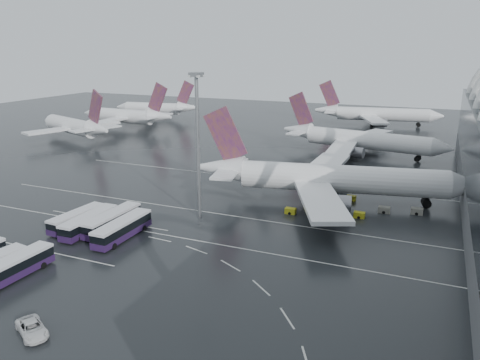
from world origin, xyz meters
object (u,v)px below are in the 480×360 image
at_px(gse_cart_belly_c, 290,211).
at_px(gse_cart_belly_d, 417,211).
at_px(airliner_gate_b, 359,140).
at_px(bus_row_near_a, 77,219).
at_px(van_curve_a, 32,328).
at_px(jet_remote_west, 75,127).
at_px(gse_cart_belly_b, 384,210).
at_px(bus_row_near_b, 89,222).
at_px(bus_row_near_c, 112,220).
at_px(jet_remote_far, 158,108).
at_px(bus_row_near_d, 122,228).
at_px(floodlight_mast, 198,129).
at_px(bus_row_far_c, 13,268).
at_px(airliner_gate_c, 375,115).
at_px(airliner_main, 328,179).
at_px(gse_cart_belly_a, 359,215).
at_px(jet_remote_mid, 128,116).
at_px(gse_cart_belly_e, 351,198).

height_order(gse_cart_belly_c, gse_cart_belly_d, gse_cart_belly_d).
xyz_separation_m(airliner_gate_b, bus_row_near_a, (-39.07, -83.94, -3.03)).
distance_m(airliner_gate_b, van_curve_a, 115.29).
distance_m(jet_remote_west, gse_cart_belly_b, 118.84).
distance_m(bus_row_near_a, bus_row_near_b, 3.87).
bearing_deg(airliner_gate_b, bus_row_near_c, -101.99).
distance_m(jet_remote_far, bus_row_near_d, 146.21).
height_order(floodlight_mast, gse_cart_belly_b, floodlight_mast).
distance_m(bus_row_far_c, gse_cart_belly_b, 69.85).
height_order(bus_row_near_a, gse_cart_belly_c, bus_row_near_a).
relative_size(bus_row_near_b, gse_cart_belly_c, 6.12).
bearing_deg(airliner_gate_c, airliner_main, -96.92).
distance_m(airliner_gate_b, gse_cart_belly_d, 55.13).
height_order(van_curve_a, gse_cart_belly_a, van_curve_a).
relative_size(airliner_gate_c, bus_row_near_d, 3.85).
relative_size(bus_row_near_a, bus_row_far_c, 0.94).
bearing_deg(floodlight_mast, bus_row_near_b, -136.41).
bearing_deg(bus_row_near_d, bus_row_near_a, 84.09).
xyz_separation_m(bus_row_far_c, gse_cart_belly_c, (29.67, 43.09, -1.20)).
xyz_separation_m(bus_row_near_a, gse_cart_belly_b, (53.21, 31.15, -1.04)).
distance_m(gse_cart_belly_c, gse_cart_belly_d, 26.04).
xyz_separation_m(jet_remote_west, bus_row_near_a, (60.01, -66.98, -3.35)).
bearing_deg(jet_remote_far, gse_cart_belly_b, 132.54).
xyz_separation_m(jet_remote_west, jet_remote_mid, (2.11, 28.96, 0.01)).
bearing_deg(jet_remote_mid, gse_cart_belly_d, 154.11).
height_order(bus_row_far_c, gse_cart_belly_d, bus_row_far_c).
bearing_deg(airliner_gate_b, airliner_gate_c, 101.76).
relative_size(airliner_gate_c, gse_cart_belly_c, 24.34).
bearing_deg(gse_cart_belly_d, gse_cart_belly_a, -147.37).
bearing_deg(bus_row_near_d, bus_row_far_c, 163.39).
bearing_deg(airliner_gate_b, van_curve_a, -90.72).
distance_m(bus_row_near_a, van_curve_a, 35.35).
height_order(bus_row_near_d, gse_cart_belly_d, bus_row_near_d).
distance_m(airliner_gate_c, jet_remote_mid, 105.73).
height_order(airliner_gate_b, gse_cart_belly_e, airliner_gate_b).
bearing_deg(gse_cart_belly_d, jet_remote_west, 164.09).
bearing_deg(gse_cart_belly_a, gse_cart_belly_d, 32.63).
height_order(bus_row_near_b, gse_cart_belly_a, bus_row_near_b).
bearing_deg(gse_cart_belly_e, floodlight_mast, -138.99).
bearing_deg(bus_row_near_c, bus_row_near_a, 102.15).
bearing_deg(gse_cart_belly_b, gse_cart_belly_d, 15.59).
bearing_deg(bus_row_near_a, airliner_main, -46.08).
distance_m(airliner_gate_c, gse_cart_belly_d, 113.46).
bearing_deg(jet_remote_mid, bus_row_near_b, 124.80).
distance_m(jet_remote_west, gse_cart_belly_e, 109.82).
distance_m(bus_row_near_d, gse_cart_belly_a, 46.42).
relative_size(floodlight_mast, gse_cart_belly_a, 13.12).
height_order(bus_row_near_c, gse_cart_belly_a, bus_row_near_c).
distance_m(jet_remote_mid, gse_cart_belly_e, 119.24).
bearing_deg(airliner_gate_c, airliner_gate_b, -96.51).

